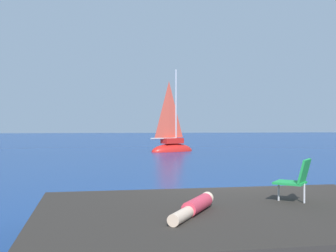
{
  "coord_description": "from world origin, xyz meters",
  "views": [
    {
      "loc": [
        -2.71,
        -10.86,
        2.11
      ],
      "look_at": [
        0.48,
        16.04,
        1.92
      ],
      "focal_mm": 45.85,
      "sensor_mm": 36.0,
      "label": 1
    }
  ],
  "objects": [
    {
      "name": "person_sunbather",
      "position": [
        -1.48,
        -4.12,
        0.77
      ],
      "size": [
        0.98,
        1.6,
        0.25
      ],
      "rotation": [
        0.0,
        0.0,
        4.21
      ],
      "color": "#DB384C",
      "rests_on": "shore_ledge"
    },
    {
      "name": "ground_plane",
      "position": [
        0.0,
        0.0,
        0.0
      ],
      "size": [
        160.0,
        160.0,
        0.0
      ],
      "primitive_type": "plane",
      "color": "navy"
    },
    {
      "name": "boulder_inland",
      "position": [
        0.94,
        -1.24,
        0.0
      ],
      "size": [
        1.04,
        0.98,
        0.66
      ],
      "primitive_type": "cube",
      "rotation": [
        0.17,
        0.12,
        2.81
      ],
      "color": "#312422",
      "rests_on": "ground"
    },
    {
      "name": "beach_chair",
      "position": [
        0.54,
        -3.37,
        1.1
      ],
      "size": [
        0.76,
        0.74,
        0.8
      ],
      "rotation": [
        0.0,
        0.0,
        2.48
      ],
      "color": "green",
      "rests_on": "shore_ledge"
    },
    {
      "name": "boulder_seaward",
      "position": [
        -1.11,
        -1.38,
        0.0
      ],
      "size": [
        1.09,
        1.0,
        0.62
      ],
      "primitive_type": "cube",
      "rotation": [
        -0.16,
        -0.07,
        0.39
      ],
      "color": "#282721",
      "rests_on": "ground"
    },
    {
      "name": "sailboat_near",
      "position": [
        1.29,
        20.41,
        0.36
      ],
      "size": [
        3.67,
        2.62,
        6.67
      ],
      "rotation": [
        0.0,
        0.0,
        0.46
      ],
      "color": "red",
      "rests_on": "ground"
    },
    {
      "name": "shore_ledge",
      "position": [
        -0.77,
        -3.78,
        0.33
      ],
      "size": [
        6.86,
        5.03,
        0.66
      ],
      "primitive_type": "cube",
      "rotation": [
        0.0,
        0.0,
        0.06
      ],
      "color": "#2D2823",
      "rests_on": "ground"
    }
  ]
}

